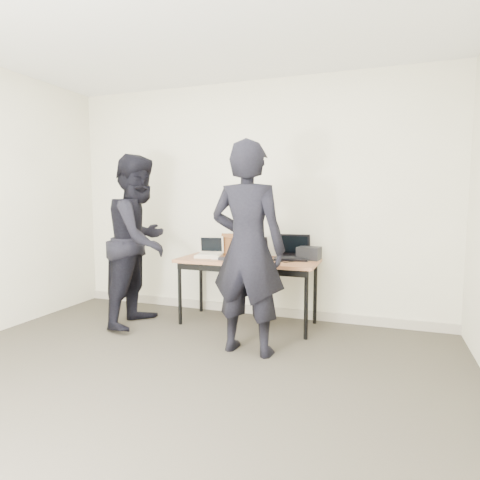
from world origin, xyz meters
The scene contains 13 objects.
room centered at (0.00, 0.00, 1.35)m, with size 4.60×4.60×2.80m.
desk centered at (0.10, 1.84, 0.66)m, with size 1.51×0.66×0.72m.
laptop_beige centered at (-0.35, 1.85, 0.76)m, with size 0.32×0.32×0.23m.
laptop_center centered at (0.15, 1.79, 0.78)m, with size 0.35×0.34×0.25m.
laptop_right centered at (0.56, 2.02, 0.78)m, with size 0.38×0.37×0.26m.
leather_satchel centered at (-0.08, 2.07, 0.85)m, with size 0.38×0.22×0.25m.
tissue centered at (-0.05, 2.07, 1.00)m, with size 0.13×0.10×0.08m, color white.
equipment_box centered at (0.73, 2.03, 0.79)m, with size 0.23×0.20×0.13m, color black.
power_brick centered at (-0.12, 1.67, 0.74)m, with size 0.09×0.05×0.03m, color black.
cables centered at (0.15, 1.84, 0.72)m, with size 1.16×0.42×0.01m.
person_typist centered at (0.35, 1.09, 0.93)m, with size 0.68×0.45×1.87m, color black.
person_observer centered at (-1.01, 1.48, 0.92)m, with size 0.89×0.69×1.83m, color black.
baseboard centered at (0.00, 2.23, 0.05)m, with size 4.50×0.03×0.10m, color #A89E8B.
Camera 1 is at (1.45, -2.21, 1.38)m, focal length 30.00 mm.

